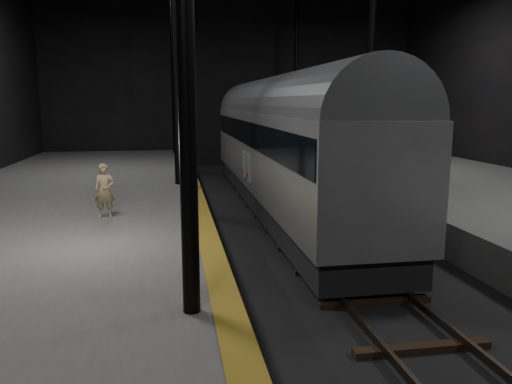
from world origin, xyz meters
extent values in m
plane|color=black|center=(0.00, 0.00, 0.00)|extent=(44.00, 44.00, 0.00)
cube|color=#50504D|center=(-7.50, 0.00, 0.50)|extent=(9.00, 43.80, 1.00)
cube|color=olive|center=(-3.25, 0.00, 1.00)|extent=(0.50, 43.80, 0.01)
cube|color=#3F3328|center=(-0.72, 0.00, 0.17)|extent=(0.08, 43.00, 0.14)
cube|color=#3F3328|center=(0.72, 0.00, 0.17)|extent=(0.08, 43.00, 0.14)
cube|color=black|center=(0.00, 0.00, 0.06)|extent=(2.40, 42.00, 0.12)
cylinder|color=black|center=(-3.80, 8.00, 6.00)|extent=(0.26, 0.26, 10.00)
cylinder|color=black|center=(3.80, 8.00, 6.00)|extent=(0.26, 0.26, 10.00)
cylinder|color=black|center=(-3.80, 20.00, 6.00)|extent=(0.26, 0.26, 10.00)
cylinder|color=black|center=(3.80, 20.00, 6.00)|extent=(0.26, 0.26, 10.00)
cube|color=#9A9DA1|center=(0.00, 6.99, 2.36)|extent=(2.68, 18.50, 2.77)
cube|color=black|center=(0.00, 6.99, 0.62)|extent=(2.45, 18.13, 0.79)
cube|color=black|center=(0.00, 6.99, 3.01)|extent=(2.74, 18.22, 0.83)
cylinder|color=slate|center=(0.00, 6.99, 3.75)|extent=(2.63, 18.31, 2.63)
cube|color=black|center=(0.00, 0.52, 0.28)|extent=(1.66, 2.03, 0.32)
cube|color=black|center=(0.00, 13.47, 0.28)|extent=(1.66, 2.03, 0.32)
cube|color=silver|center=(-1.37, 6.07, 1.80)|extent=(0.04, 0.69, 0.97)
cube|color=silver|center=(-1.37, 7.18, 1.80)|extent=(0.04, 0.69, 0.97)
cylinder|color=#B21628|center=(-1.39, 6.24, 1.57)|extent=(0.03, 0.24, 0.24)
cylinder|color=#B21628|center=(-1.39, 7.35, 1.57)|extent=(0.03, 0.24, 0.24)
imported|color=#95845B|center=(-5.86, 2.65, 1.74)|extent=(0.56, 0.39, 1.48)
camera|label=1|loc=(-4.03, -11.15, 4.12)|focal=35.00mm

